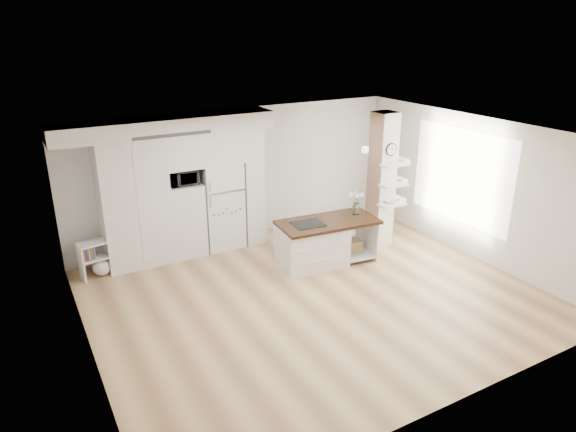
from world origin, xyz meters
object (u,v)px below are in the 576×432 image
object	(u,v)px
kitchen_island	(317,242)
bookshelf	(98,261)
refrigerator	(221,205)
floor_plant_a	(385,221)

from	to	relation	value
kitchen_island	bookshelf	size ratio (longest dim) A/B	2.89
refrigerator	floor_plant_a	distance (m)	3.54
refrigerator	bookshelf	world-z (taller)	refrigerator
kitchen_island	refrigerator	bearing A→B (deg)	131.40
kitchen_island	bookshelf	world-z (taller)	kitchen_island
floor_plant_a	kitchen_island	bearing A→B (deg)	-164.36
refrigerator	kitchen_island	bearing A→B (deg)	-53.86
refrigerator	floor_plant_a	size ratio (longest dim) A/B	3.27
refrigerator	bookshelf	size ratio (longest dim) A/B	2.62
bookshelf	floor_plant_a	xyz separation A→B (m)	(5.76, -0.91, -0.03)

